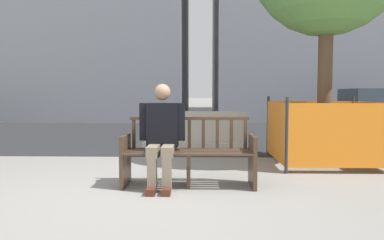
{
  "coord_description": "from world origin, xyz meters",
  "views": [
    {
      "loc": [
        0.84,
        -4.26,
        1.19
      ],
      "look_at": [
        0.66,
        1.99,
        0.75
      ],
      "focal_mm": 35.0,
      "sensor_mm": 36.0,
      "label": 1
    }
  ],
  "objects_px": {
    "jersey_barrier_centre": "(195,136)",
    "construction_fence": "(324,130)",
    "street_bench": "(189,155)",
    "seated_person": "(162,133)"
  },
  "relations": [
    {
      "from": "jersey_barrier_centre",
      "to": "construction_fence",
      "type": "distance_m",
      "value": 2.47
    },
    {
      "from": "street_bench",
      "to": "seated_person",
      "type": "height_order",
      "value": "seated_person"
    },
    {
      "from": "seated_person",
      "to": "construction_fence",
      "type": "bearing_deg",
      "value": 32.37
    },
    {
      "from": "jersey_barrier_centre",
      "to": "construction_fence",
      "type": "xyz_separation_m",
      "value": [
        2.2,
        -1.1,
        0.23
      ]
    },
    {
      "from": "street_bench",
      "to": "construction_fence",
      "type": "relative_size",
      "value": 1.03
    },
    {
      "from": "jersey_barrier_centre",
      "to": "street_bench",
      "type": "bearing_deg",
      "value": -90.43
    },
    {
      "from": "seated_person",
      "to": "construction_fence",
      "type": "relative_size",
      "value": 0.8
    },
    {
      "from": "jersey_barrier_centre",
      "to": "construction_fence",
      "type": "bearing_deg",
      "value": -26.63
    },
    {
      "from": "jersey_barrier_centre",
      "to": "construction_fence",
      "type": "height_order",
      "value": "construction_fence"
    },
    {
      "from": "street_bench",
      "to": "jersey_barrier_centre",
      "type": "height_order",
      "value": "street_bench"
    }
  ]
}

